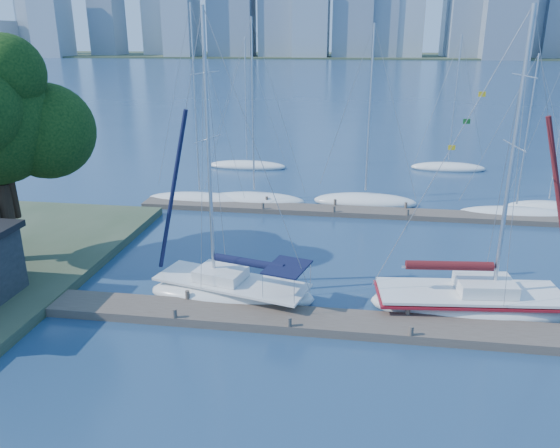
# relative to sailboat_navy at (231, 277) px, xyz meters

# --- Properties ---
(ground) EXTENTS (700.00, 700.00, 0.00)m
(ground) POSITION_rel_sailboat_navy_xyz_m (3.16, -1.97, -1.13)
(ground) COLOR navy
(ground) RESTS_ON ground
(near_dock) EXTENTS (26.00, 2.00, 0.40)m
(near_dock) POSITION_rel_sailboat_navy_xyz_m (3.16, -1.97, -0.93)
(near_dock) COLOR #4D4239
(near_dock) RESTS_ON ground
(far_dock) EXTENTS (30.00, 1.80, 0.36)m
(far_dock) POSITION_rel_sailboat_navy_xyz_m (5.16, 14.03, -0.95)
(far_dock) COLOR #4D4239
(far_dock) RESTS_ON ground
(far_shore) EXTENTS (800.00, 100.00, 1.50)m
(far_shore) POSITION_rel_sailboat_navy_xyz_m (3.16, 318.03, -1.13)
(far_shore) COLOR #38472D
(far_shore) RESTS_ON ground
(sailboat_navy) EXTENTS (8.35, 4.50, 13.70)m
(sailboat_navy) POSITION_rel_sailboat_navy_xyz_m (0.00, 0.00, 0.00)
(sailboat_navy) COLOR silver
(sailboat_navy) RESTS_ON ground
(sailboat_maroon) EXTENTS (9.06, 3.75, 13.73)m
(sailboat_maroon) POSITION_rel_sailboat_navy_xyz_m (11.01, 0.32, -0.09)
(sailboat_maroon) COLOR silver
(sailboat_maroon) RESTS_ON ground
(bg_boat_0) EXTENTS (8.28, 4.88, 14.40)m
(bg_boat_0) POSITION_rel_sailboat_navy_xyz_m (-6.04, 15.27, -0.86)
(bg_boat_0) COLOR silver
(bg_boat_0) RESTS_ON ground
(bg_boat_1) EXTENTS (7.66, 2.38, 13.53)m
(bg_boat_1) POSITION_rel_sailboat_navy_xyz_m (-1.93, 15.65, -0.85)
(bg_boat_1) COLOR silver
(bg_boat_1) RESTS_ON ground
(bg_boat_2) EXTENTS (7.98, 5.25, 13.14)m
(bg_boat_2) POSITION_rel_sailboat_navy_xyz_m (6.31, 16.46, -0.84)
(bg_boat_2) COLOR silver
(bg_boat_2) RESTS_ON ground
(bg_boat_4) EXTENTS (7.83, 3.07, 11.21)m
(bg_boat_4) POSITION_rel_sailboat_navy_xyz_m (16.66, 15.12, -0.90)
(bg_boat_4) COLOR silver
(bg_boat_4) RESTS_ON ground
(bg_boat_5) EXTENTS (5.80, 2.37, 12.43)m
(bg_boat_5) POSITION_rel_sailboat_navy_xyz_m (19.39, 17.09, -0.88)
(bg_boat_5) COLOR silver
(bg_boat_5) RESTS_ON ground
(bg_boat_6) EXTENTS (7.67, 3.06, 12.17)m
(bg_boat_6) POSITION_rel_sailboat_navy_xyz_m (-4.79, 26.83, -0.89)
(bg_boat_6) COLOR silver
(bg_boat_6) RESTS_ON ground
(bg_boat_7) EXTENTS (7.12, 4.16, 12.37)m
(bg_boat_7) POSITION_rel_sailboat_navy_xyz_m (14.01, 28.82, -0.88)
(bg_boat_7) COLOR silver
(bg_boat_7) RESTS_ON ground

